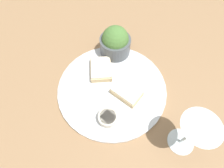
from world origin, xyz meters
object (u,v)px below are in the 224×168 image
(salad_bowl, at_px, (115,42))
(sauce_ramekin, at_px, (108,118))
(cheese_toast_near, at_px, (101,69))
(wine_glass, at_px, (194,132))
(cheese_toast_far, at_px, (127,92))

(salad_bowl, xyz_separation_m, sauce_ramekin, (0.23, -0.13, -0.03))
(salad_bowl, relative_size, sauce_ramekin, 1.94)
(salad_bowl, height_order, sauce_ramekin, salad_bowl)
(cheese_toast_near, height_order, wine_glass, wine_glass)
(cheese_toast_near, bearing_deg, wine_glass, 19.75)
(salad_bowl, relative_size, cheese_toast_near, 0.99)
(salad_bowl, distance_m, cheese_toast_far, 0.19)
(cheese_toast_far, distance_m, wine_glass, 0.22)
(wine_glass, bearing_deg, cheese_toast_near, -160.25)
(cheese_toast_far, bearing_deg, sauce_ramekin, -59.49)
(salad_bowl, xyz_separation_m, wine_glass, (0.38, 0.03, 0.04))
(sauce_ramekin, bearing_deg, salad_bowl, 150.10)
(cheese_toast_far, height_order, wine_glass, wine_glass)
(cheese_toast_near, distance_m, wine_glass, 0.34)
(salad_bowl, bearing_deg, cheese_toast_near, -53.31)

